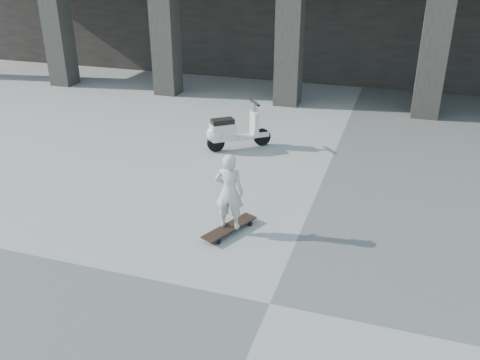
% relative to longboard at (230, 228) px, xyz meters
% --- Properties ---
extents(ground, '(90.00, 90.00, 0.00)m').
position_rel_longboard_xyz_m(ground, '(1.01, -1.45, -0.08)').
color(ground, '#525350').
rests_on(ground, ground).
extents(longboard, '(0.61, 1.01, 0.10)m').
position_rel_longboard_xyz_m(longboard, '(0.00, 0.00, 0.00)').
color(longboard, black).
rests_on(longboard, ground).
extents(child, '(0.44, 0.31, 1.17)m').
position_rel_longboard_xyz_m(child, '(0.00, 0.00, 0.60)').
color(child, beige).
rests_on(child, longboard).
extents(scooter, '(1.19, 1.00, 1.00)m').
position_rel_longboard_xyz_m(scooter, '(-1.16, 3.25, 0.32)').
color(scooter, black).
rests_on(scooter, ground).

